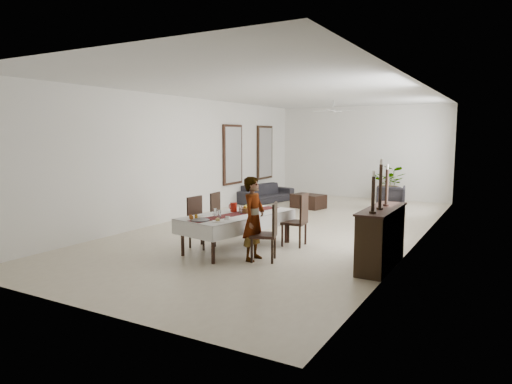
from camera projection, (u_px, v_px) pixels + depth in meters
name	position (u px, v px, depth m)	size (l,w,h in m)	color
floor	(288.00, 227.00, 10.97)	(6.00, 12.00, 0.00)	beige
ceiling	(289.00, 92.00, 10.57)	(6.00, 12.00, 0.02)	silver
wall_back	(362.00, 152.00, 15.96)	(6.00, 0.02, 3.20)	white
wall_front	(79.00, 184.00, 5.58)	(6.00, 0.02, 3.20)	white
wall_left	(188.00, 158.00, 12.23)	(0.02, 12.00, 3.20)	white
wall_right	(422.00, 165.00, 9.31)	(0.02, 12.00, 3.20)	white
dining_table_top	(237.00, 215.00, 8.80)	(0.91, 2.18, 0.05)	black
table_leg_fl	(183.00, 239.00, 8.32)	(0.06, 0.06, 0.64)	black
table_leg_fr	(213.00, 246.00, 7.80)	(0.06, 0.06, 0.64)	black
table_leg_bl	(257.00, 222.00, 9.88)	(0.06, 0.06, 0.64)	black
table_leg_br	(286.00, 227.00, 9.36)	(0.06, 0.06, 0.64)	black
tablecloth_top	(237.00, 214.00, 8.80)	(1.07, 2.35, 0.01)	silver
tablecloth_drape_left	(218.00, 218.00, 9.16)	(0.01, 2.35, 0.27)	white
tablecloth_drape_right	(258.00, 224.00, 8.47)	(0.01, 2.35, 0.27)	white
tablecloth_drape_near	(191.00, 230.00, 7.93)	(1.07, 0.01, 0.27)	white
tablecloth_drape_far	(275.00, 213.00, 9.69)	(1.07, 0.01, 0.27)	white
table_runner	(237.00, 214.00, 8.79)	(0.32, 2.27, 0.00)	maroon
red_pitcher	(234.00, 207.00, 9.03)	(0.14, 0.14, 0.18)	maroon
pitcher_handle	(231.00, 207.00, 9.08)	(0.11, 0.11, 0.02)	#950C0A
wine_glass_near	(219.00, 214.00, 8.27)	(0.06, 0.06, 0.15)	silver
wine_glass_mid	(215.00, 213.00, 8.47)	(0.06, 0.06, 0.15)	silver
wine_glass_far	(241.00, 210.00, 8.79)	(0.06, 0.06, 0.15)	white
teacup_right	(228.00, 218.00, 8.21)	(0.08, 0.08, 0.05)	silver
saucer_right	(228.00, 219.00, 8.21)	(0.14, 0.14, 0.01)	silver
teacup_left	(215.00, 213.00, 8.73)	(0.08, 0.08, 0.05)	white
saucer_left	(215.00, 214.00, 8.73)	(0.14, 0.14, 0.01)	silver
plate_near_right	(218.00, 221.00, 7.99)	(0.22, 0.22, 0.01)	white
bread_near_right	(218.00, 220.00, 7.98)	(0.08, 0.08, 0.08)	tan
plate_near_left	(201.00, 216.00, 8.46)	(0.22, 0.22, 0.01)	silver
plate_far_left	(244.00, 209.00, 9.36)	(0.22, 0.22, 0.01)	white
serving_tray	(200.00, 220.00, 8.08)	(0.33, 0.33, 0.02)	#434348
jam_jar_a	(192.00, 218.00, 8.18)	(0.06, 0.06, 0.07)	brown
jam_jar_b	(191.00, 217.00, 8.28)	(0.06, 0.06, 0.07)	#8C4314
jam_jar_c	(196.00, 216.00, 8.32)	(0.06, 0.06, 0.07)	#865913
fruit_basket	(247.00, 210.00, 8.93)	(0.27, 0.27, 0.09)	brown
fruit_red	(248.00, 207.00, 8.92)	(0.08, 0.08, 0.08)	maroon
fruit_green	(246.00, 206.00, 8.97)	(0.07, 0.07, 0.07)	olive
fruit_yellow	(245.00, 207.00, 8.89)	(0.08, 0.08, 0.08)	gold
chair_right_near_seat	(264.00, 235.00, 7.99)	(0.44, 0.44, 0.05)	black
chair_right_near_leg_fl	(272.00, 252.00, 7.82)	(0.04, 0.04, 0.43)	black
chair_right_near_leg_fr	(275.00, 247.00, 8.16)	(0.04, 0.04, 0.43)	black
chair_right_near_leg_bl	(252.00, 251.00, 7.87)	(0.04, 0.04, 0.43)	black
chair_right_near_leg_br	(255.00, 246.00, 8.22)	(0.04, 0.04, 0.43)	black
chair_right_near_back	(275.00, 219.00, 7.92)	(0.44, 0.04, 0.55)	black
chair_right_far_seat	(294.00, 223.00, 9.09)	(0.45, 0.45, 0.05)	black
chair_right_far_leg_fl	(300.00, 237.00, 8.88)	(0.04, 0.04, 0.44)	black
chair_right_far_leg_fr	(305.00, 234.00, 9.22)	(0.04, 0.04, 0.44)	black
chair_right_far_leg_bl	(282.00, 236.00, 9.03)	(0.04, 0.04, 0.44)	black
chair_right_far_leg_br	(288.00, 232.00, 9.36)	(0.04, 0.04, 0.44)	black
chair_right_far_back	(304.00, 208.00, 8.97)	(0.45, 0.04, 0.57)	black
chair_left_near_seat	(202.00, 225.00, 8.94)	(0.42, 0.42, 0.05)	black
chair_left_near_leg_fl	(201.00, 234.00, 9.21)	(0.04, 0.04, 0.42)	black
chair_left_near_leg_fr	(190.00, 237.00, 8.92)	(0.04, 0.04, 0.42)	black
chair_left_near_leg_bl	(215.00, 236.00, 9.02)	(0.04, 0.04, 0.42)	black
chair_left_near_leg_br	(204.00, 240.00, 8.73)	(0.04, 0.04, 0.42)	black
chair_left_near_back	(195.00, 210.00, 9.01)	(0.42, 0.04, 0.54)	black
chair_left_far_seat	(223.00, 217.00, 10.01)	(0.40, 0.40, 0.05)	black
chair_left_far_leg_fl	(220.00, 225.00, 10.25)	(0.04, 0.04, 0.40)	black
chair_left_far_leg_fr	(212.00, 227.00, 9.96)	(0.04, 0.04, 0.40)	black
chair_left_far_leg_bl	(233.00, 226.00, 10.11)	(0.04, 0.04, 0.40)	black
chair_left_far_leg_br	(226.00, 229.00, 9.82)	(0.04, 0.04, 0.40)	black
chair_left_far_back	(215.00, 204.00, 10.05)	(0.40, 0.04, 0.51)	black
woman	(254.00, 219.00, 8.00)	(0.54, 0.35, 1.48)	#999BA2
sideboard_body	(381.00, 239.00, 7.61)	(0.43, 1.61, 0.97)	black
sideboard_top	(382.00, 209.00, 7.55)	(0.47, 1.68, 0.03)	black
candlestick_near_base	(373.00, 212.00, 7.03)	(0.11, 0.11, 0.03)	black
candlestick_near_shaft	(373.00, 194.00, 7.00)	(0.05, 0.05, 0.54)	black
candlestick_near_candle	(374.00, 174.00, 6.96)	(0.04, 0.04, 0.09)	silver
candlestick_mid_base	(380.00, 208.00, 7.40)	(0.11, 0.11, 0.03)	black
candlestick_mid_shaft	(380.00, 186.00, 7.36)	(0.05, 0.05, 0.70)	black
candlestick_mid_candle	(381.00, 162.00, 7.31)	(0.04, 0.04, 0.09)	white
candlestick_far_base	(386.00, 205.00, 7.78)	(0.11, 0.11, 0.03)	black
candlestick_far_shaft	(387.00, 187.00, 7.74)	(0.05, 0.05, 0.59)	black
candlestick_far_candle	(387.00, 167.00, 7.69)	(0.04, 0.04, 0.09)	silver
sofa	(266.00, 193.00, 15.04)	(2.03, 0.79, 0.59)	#28262B
armchair	(391.00, 197.00, 13.55)	(0.77, 0.79, 0.72)	#262328
coffee_table	(308.00, 201.00, 13.83)	(0.95, 0.63, 0.42)	black
potted_plant	(390.00, 184.00, 15.13)	(1.09, 0.94, 1.21)	#2E4F1F
mirror_frame_near	(233.00, 155.00, 14.11)	(0.06, 1.05, 1.85)	black
mirror_glass_near	(234.00, 155.00, 14.10)	(0.01, 0.90, 1.70)	white
mirror_frame_far	(265.00, 152.00, 15.93)	(0.06, 1.05, 1.85)	black
mirror_glass_far	(266.00, 152.00, 15.91)	(0.01, 0.90, 1.70)	silver
fan_rod	(334.00, 104.00, 13.18)	(0.04, 0.04, 0.20)	silver
fan_hub	(333.00, 111.00, 13.20)	(0.16, 0.16, 0.08)	silver
fan_blade_n	(337.00, 111.00, 13.51)	(0.10, 0.55, 0.01)	silver
fan_blade_s	(329.00, 110.00, 12.90)	(0.10, 0.55, 0.01)	silver
fan_blade_e	(345.00, 111.00, 13.03)	(0.55, 0.10, 0.01)	silver
fan_blade_w	(322.00, 111.00, 13.37)	(0.55, 0.10, 0.01)	white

